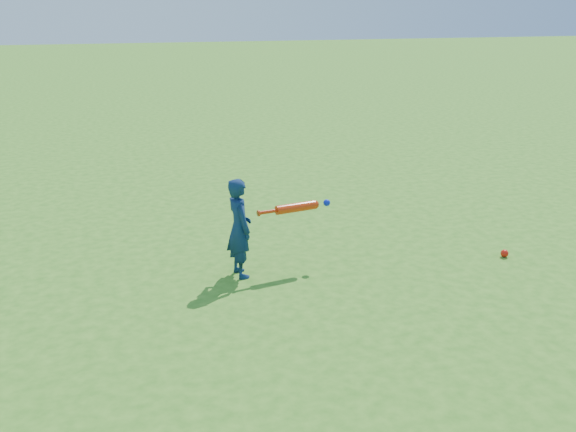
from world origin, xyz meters
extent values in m
plane|color=#36771C|center=(0.00, 0.00, 0.00)|extent=(80.00, 80.00, 0.00)
imported|color=#10254A|center=(0.20, 0.54, 0.47)|extent=(0.27, 0.37, 0.93)
sphere|color=red|center=(2.84, 0.20, 0.04)|extent=(0.08, 0.08, 0.08)
cylinder|color=red|center=(0.38, 0.52, 0.60)|extent=(0.02, 0.06, 0.06)
cylinder|color=red|center=(0.47, 0.54, 0.60)|extent=(0.20, 0.07, 0.03)
cylinder|color=red|center=(0.76, 0.59, 0.60)|extent=(0.41, 0.15, 0.09)
sphere|color=red|center=(0.96, 0.62, 0.60)|extent=(0.09, 0.09, 0.09)
sphere|color=#0B1EC6|center=(1.09, 0.64, 0.60)|extent=(0.07, 0.07, 0.07)
camera|label=1|loc=(-0.99, -4.88, 2.41)|focal=40.00mm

